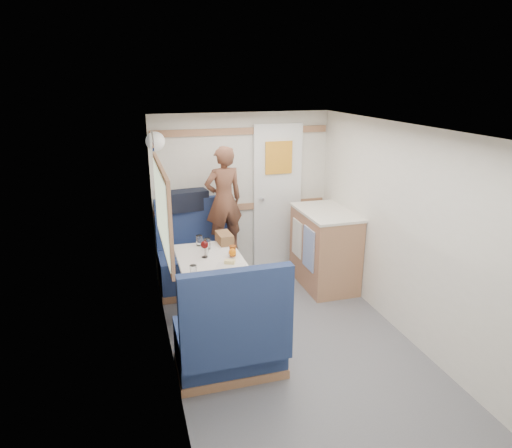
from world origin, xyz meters
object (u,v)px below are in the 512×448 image
object	(u,v)px
tumbler_right	(207,244)
salt_grinder	(206,251)
pepper_grinder	(206,247)
tumbler_mid	(199,240)
bench_far	(197,264)
tumbler_left	(193,271)
duffel_bag	(187,200)
beer_glass	(233,251)
dome_light	(155,141)
galley_counter	(324,248)
bread_loaf	(224,238)
bench_near	(231,343)
tray	(229,271)
wine_glass	(204,245)
cheese_block	(230,262)
dinette_table	(211,272)
orange_fruit	(232,252)

from	to	relation	value
tumbler_right	salt_grinder	bearing A→B (deg)	-103.23
pepper_grinder	tumbler_mid	bearing A→B (deg)	99.47
bench_far	tumbler_left	bearing A→B (deg)	-100.06
duffel_bag	beer_glass	distance (m)	1.18
dome_light	tumbler_mid	xyz separation A→B (m)	(0.35, -0.48, -0.98)
galley_counter	bread_loaf	world-z (taller)	galley_counter
galley_counter	bench_near	bearing A→B (deg)	-136.06
bench_near	salt_grinder	size ratio (longest dim) A/B	10.67
tumbler_left	tumbler_mid	size ratio (longest dim) A/B	0.94
galley_counter	salt_grinder	distance (m)	1.60
tumbler_mid	bread_loaf	world-z (taller)	same
tray	wine_glass	size ratio (longest dim) A/B	2.02
wine_glass	bread_loaf	size ratio (longest dim) A/B	0.65
cheese_block	tumbler_right	bearing A→B (deg)	104.72
galley_counter	wine_glass	world-z (taller)	galley_counter
tumbler_left	tumbler_mid	distance (m)	0.77
tumbler_mid	bench_far	bearing A→B (deg)	85.10
dinette_table	bread_loaf	xyz separation A→B (m)	(0.22, 0.38, 0.21)
dome_light	tray	bearing A→B (deg)	-68.05
dome_light	cheese_block	world-z (taller)	dome_light
tumbler_right	bread_loaf	distance (m)	0.24
tumbler_right	pepper_grinder	distance (m)	0.10
bench_far	wine_glass	bearing A→B (deg)	-93.15
tumbler_right	pepper_grinder	world-z (taller)	tumbler_right
tumbler_left	salt_grinder	distance (m)	0.47
dinette_table	tumbler_right	size ratio (longest dim) A/B	8.37
wine_glass	bread_loaf	world-z (taller)	wine_glass
bench_far	bread_loaf	distance (m)	0.72
duffel_bag	salt_grinder	xyz separation A→B (m)	(0.03, -1.06, -0.25)
duffel_bag	bread_loaf	bearing A→B (deg)	-77.38
orange_fruit	cheese_block	bearing A→B (deg)	-110.81
salt_grinder	bread_loaf	size ratio (longest dim) A/B	0.38
galley_counter	tumbler_right	size ratio (longest dim) A/B	8.37
duffel_bag	pepper_grinder	distance (m)	0.99
bench_far	tumbler_mid	bearing A→B (deg)	-94.90
salt_grinder	duffel_bag	bearing A→B (deg)	91.61
duffel_bag	dome_light	bearing A→B (deg)	-149.08
dinette_table	orange_fruit	world-z (taller)	orange_fruit
wine_glass	tray	bearing A→B (deg)	-69.86
duffel_bag	orange_fruit	size ratio (longest dim) A/B	6.49
cheese_block	bench_far	bearing A→B (deg)	97.54
galley_counter	tumbler_mid	size ratio (longest dim) A/B	8.50
dinette_table	dome_light	bearing A→B (deg)	114.65
bench_near	dome_light	bearing A→B (deg)	102.82
bench_near	tray	world-z (taller)	bench_near
dinette_table	salt_grinder	xyz separation A→B (m)	(-0.03, 0.06, 0.20)
tumbler_mid	bread_loaf	size ratio (longest dim) A/B	0.42
tumbler_right	orange_fruit	bearing A→B (deg)	-57.43
tray	tumbler_right	world-z (taller)	tumbler_right
tumbler_left	orange_fruit	bearing A→B (deg)	37.06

